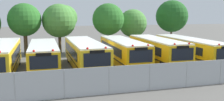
% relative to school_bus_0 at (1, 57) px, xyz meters
% --- Properties ---
extents(ground_plane, '(160.00, 160.00, 0.00)m').
position_rel_school_bus_0_xyz_m(ground_plane, '(9.25, 0.26, -1.46)').
color(ground_plane, '#595651').
extents(school_bus_0, '(2.68, 10.88, 2.78)m').
position_rel_school_bus_0_xyz_m(school_bus_0, '(0.00, 0.00, 0.00)').
color(school_bus_0, yellow).
rests_on(school_bus_0, ground_plane).
extents(school_bus_1, '(2.54, 9.76, 2.65)m').
position_rel_school_bus_0_xyz_m(school_bus_1, '(3.58, 0.05, -0.06)').
color(school_bus_1, yellow).
rests_on(school_bus_1, ground_plane).
extents(school_bus_2, '(2.70, 10.74, 2.77)m').
position_rel_school_bus_0_xyz_m(school_bus_2, '(7.32, 0.03, -0.01)').
color(school_bus_2, yellow).
rests_on(school_bus_2, ground_plane).
extents(school_bus_3, '(2.68, 10.19, 2.77)m').
position_rel_school_bus_0_xyz_m(school_bus_3, '(11.20, 0.26, -0.01)').
color(school_bus_3, '#EAA80C').
rests_on(school_bus_3, ground_plane).
extents(school_bus_4, '(2.69, 10.20, 2.80)m').
position_rel_school_bus_0_xyz_m(school_bus_4, '(14.82, 0.05, 0.01)').
color(school_bus_4, yellow).
rests_on(school_bus_4, ground_plane).
extents(school_bus_5, '(2.62, 11.53, 2.69)m').
position_rel_school_bus_0_xyz_m(school_bus_5, '(18.68, 0.14, -0.04)').
color(school_bus_5, yellow).
rests_on(school_bus_5, ground_plane).
extents(tree_1, '(4.09, 4.09, 6.48)m').
position_rel_school_bus_0_xyz_m(tree_1, '(1.37, 9.75, 3.01)').
color(tree_1, '#4C3823').
rests_on(tree_1, ground_plane).
extents(tree_2, '(4.67, 4.42, 6.47)m').
position_rel_school_bus_0_xyz_m(tree_2, '(5.98, 10.50, 2.91)').
color(tree_2, '#4C3823').
rests_on(tree_2, ground_plane).
extents(tree_3, '(4.22, 4.22, 6.55)m').
position_rel_school_bus_0_xyz_m(tree_3, '(12.03, 8.93, 2.98)').
color(tree_3, '#4C3823').
rests_on(tree_3, ground_plane).
extents(tree_4, '(4.10, 4.10, 5.83)m').
position_rel_school_bus_0_xyz_m(tree_4, '(16.32, 11.18, 2.30)').
color(tree_4, '#4C3823').
rests_on(tree_4, ground_plane).
extents(tree_5, '(4.96, 4.94, 7.25)m').
position_rel_school_bus_0_xyz_m(tree_5, '(22.84, 11.69, 3.41)').
color(tree_5, '#4C3823').
rests_on(tree_5, ground_plane).
extents(chainlink_fence, '(25.76, 0.07, 1.87)m').
position_rel_school_bus_0_xyz_m(chainlink_fence, '(8.98, -7.88, -0.49)').
color(chainlink_fence, '#9EA0A3').
rests_on(chainlink_fence, ground_plane).
extents(traffic_cone, '(0.44, 0.44, 0.57)m').
position_rel_school_bus_0_xyz_m(traffic_cone, '(12.61, -6.35, -1.17)').
color(traffic_cone, '#EA5914').
rests_on(traffic_cone, ground_plane).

